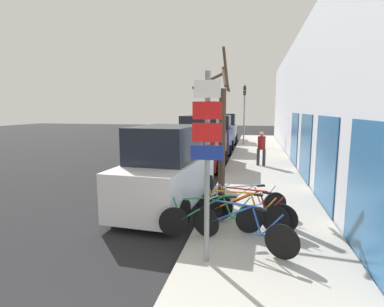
% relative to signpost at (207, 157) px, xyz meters
% --- Properties ---
extents(ground_plane, '(80.00, 80.00, 0.00)m').
position_rel_signpost_xyz_m(ground_plane, '(-1.52, 7.92, -2.04)').
color(ground_plane, black).
extents(sidewalk_curb, '(3.20, 32.00, 0.15)m').
position_rel_signpost_xyz_m(sidewalk_curb, '(1.08, 10.72, -1.96)').
color(sidewalk_curb, '#ADA89E').
rests_on(sidewalk_curb, ground).
extents(building_facade, '(0.23, 32.00, 6.50)m').
position_rel_signpost_xyz_m(building_facade, '(2.83, 10.63, 1.18)').
color(building_facade, '#B2B7C1').
rests_on(building_facade, ground).
extents(signpost, '(0.55, 0.11, 3.31)m').
position_rel_signpost_xyz_m(signpost, '(0.00, 0.00, 0.00)').
color(signpost, gray).
rests_on(signpost, sidewalk_curb).
extents(bicycle_0, '(2.11, 0.97, 0.90)m').
position_rel_signpost_xyz_m(bicycle_0, '(0.57, 0.70, -1.50)').
color(bicycle_0, black).
rests_on(bicycle_0, sidewalk_curb).
extents(bicycle_1, '(2.20, 0.77, 0.87)m').
position_rel_signpost_xyz_m(bicycle_1, '(-0.06, 1.17, -1.51)').
color(bicycle_1, black).
rests_on(bicycle_1, sidewalk_curb).
extents(bicycle_2, '(2.13, 0.62, 0.86)m').
position_rel_signpost_xyz_m(bicycle_2, '(0.52, 1.69, -1.51)').
color(bicycle_2, black).
rests_on(bicycle_2, sidewalk_curb).
extents(bicycle_3, '(2.04, 0.84, 0.88)m').
position_rel_signpost_xyz_m(bicycle_3, '(0.73, 1.87, -1.51)').
color(bicycle_3, black).
rests_on(bicycle_3, sidewalk_curb).
extents(bicycle_4, '(2.04, 0.85, 0.85)m').
position_rel_signpost_xyz_m(bicycle_4, '(0.60, 2.33, -1.52)').
color(bicycle_4, black).
rests_on(bicycle_4, sidewalk_curb).
extents(parked_car_0, '(2.21, 4.72, 2.37)m').
position_rel_signpost_xyz_m(parked_car_0, '(-1.67, 3.27, -0.97)').
color(parked_car_0, silver).
rests_on(parked_car_0, ground).
extents(parked_car_1, '(2.13, 4.32, 2.53)m').
position_rel_signpost_xyz_m(parked_car_1, '(-1.67, 9.17, -0.89)').
color(parked_car_1, maroon).
rests_on(parked_car_1, ground).
extents(parked_car_2, '(2.04, 4.44, 2.44)m').
position_rel_signpost_xyz_m(parked_car_2, '(-1.59, 14.56, -0.93)').
color(parked_car_2, navy).
rests_on(parked_car_2, ground).
extents(parked_car_3, '(2.22, 4.82, 2.45)m').
position_rel_signpost_xyz_m(parked_car_3, '(-1.72, 20.66, -0.92)').
color(parked_car_3, '#B2B7BC').
rests_on(parked_car_3, ground).
extents(pedestrian_near, '(0.42, 0.36, 1.62)m').
position_rel_signpost_xyz_m(pedestrian_near, '(1.12, 9.58, -0.95)').
color(pedestrian_near, '#333338').
rests_on(pedestrian_near, sidewalk_curb).
extents(street_tree, '(1.09, 2.13, 4.48)m').
position_rel_signpost_xyz_m(street_tree, '(-0.18, 4.02, 0.14)').
color(street_tree, '#4C3828').
rests_on(street_tree, sidewalk_curb).
extents(traffic_light, '(0.20, 0.30, 4.50)m').
position_rel_signpost_xyz_m(traffic_light, '(-0.03, 18.14, 1.00)').
color(traffic_light, gray).
rests_on(traffic_light, sidewalk_curb).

